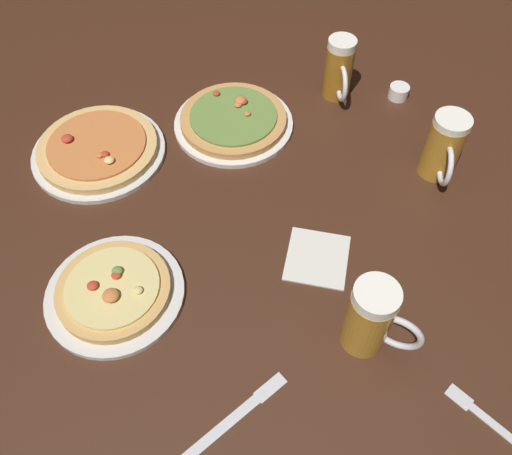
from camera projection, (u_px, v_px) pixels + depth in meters
The scene contains 11 objects.
ground_plane at pixel (256, 237), 1.13m from camera, with size 2.40×2.40×0.03m, color #3D2114.
pizza_plate_near at pixel (114, 291), 1.02m from camera, with size 0.27×0.27×0.05m.
pizza_plate_far at pixel (234, 121), 1.30m from camera, with size 0.30×0.30×0.05m.
pizza_plate_side at pixel (98, 149), 1.24m from camera, with size 0.31×0.31×0.05m.
beer_mug_dark at pixel (371, 318), 0.91m from camera, with size 0.13×0.09×0.17m.
beer_mug_amber at pixel (339, 70), 1.32m from camera, with size 0.07×0.13×0.16m.
beer_mug_pale at pixel (444, 147), 1.16m from camera, with size 0.08×0.14×0.16m.
ramekin_sauce at pixel (399, 92), 1.37m from camera, with size 0.05×0.05×0.03m, color white.
napkin_folded at pixel (317, 257), 1.08m from camera, with size 0.12×0.13×0.01m, color silver.
fork_left at pixel (498, 428), 0.88m from camera, with size 0.16×0.16×0.01m.
knife_right at pixel (231, 420), 0.88m from camera, with size 0.19×0.17×0.01m.
Camera 1 is at (0.01, -0.66, 0.91)m, focal length 36.99 mm.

